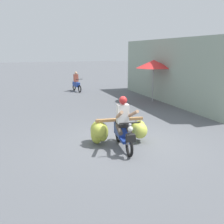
# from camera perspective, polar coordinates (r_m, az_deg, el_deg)

# --- Properties ---
(ground_plane) EXTENTS (120.00, 120.00, 0.00)m
(ground_plane) POSITION_cam_1_polar(r_m,az_deg,el_deg) (8.18, 3.20, -6.88)
(ground_plane) COLOR #56595E
(motorbike_main_loaded) EXTENTS (1.84, 1.95, 1.58)m
(motorbike_main_loaded) POSITION_cam_1_polar(r_m,az_deg,el_deg) (7.89, 1.40, -3.94)
(motorbike_main_loaded) COLOR black
(motorbike_main_loaded) RESTS_ON ground
(motorbike_distant_ahead_left) EXTENTS (0.53, 1.61, 1.40)m
(motorbike_distant_ahead_left) POSITION_cam_1_polar(r_m,az_deg,el_deg) (18.46, -7.97, 6.35)
(motorbike_distant_ahead_left) COLOR black
(motorbike_distant_ahead_left) RESTS_ON ground
(shopfront_building) EXTENTS (3.21, 10.32, 3.47)m
(shopfront_building) POSITION_cam_1_polar(r_m,az_deg,el_deg) (15.55, 16.40, 8.93)
(shopfront_building) COLOR gray
(shopfront_building) RESTS_ON ground
(market_umbrella_near_shop) EXTENTS (1.97, 1.97, 2.35)m
(market_umbrella_near_shop) POSITION_cam_1_polar(r_m,az_deg,el_deg) (14.61, 9.29, 10.53)
(market_umbrella_near_shop) COLOR #99999E
(market_umbrella_near_shop) RESTS_ON ground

